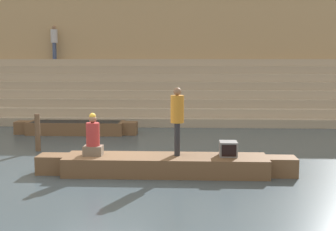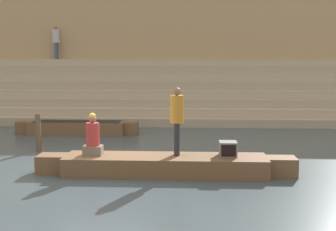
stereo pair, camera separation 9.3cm
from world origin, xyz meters
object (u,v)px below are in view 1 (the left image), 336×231
Objects in this scene: mooring_post at (38,132)px; person_on_steps at (54,40)px; person_standing at (177,116)px; tv_set at (228,149)px; person_rowing at (93,138)px; moored_boat_shore at (76,127)px; rowboat_main at (166,164)px.

person_on_steps reaches higher than mooring_post.
mooring_post is at bearing 156.47° from person_standing.
tv_set is (1.31, -0.07, -0.82)m from person_standing.
person_standing is at bearing 13.73° from person_rowing.
tv_set is 8.29m from moored_boat_shore.
person_rowing reaches higher than moored_boat_shore.
person_on_steps reaches higher than person_rowing.
person_standing is (0.29, 0.13, 1.23)m from rowboat_main.
mooring_post is at bearing -96.39° from moored_boat_shore.
person_standing is 1.46× the size of mooring_post.
rowboat_main is at bearing 175.66° from tv_set.
person_rowing is (-1.88, 0.00, 0.66)m from rowboat_main.
person_rowing is at bearing -72.17° from moored_boat_shore.
person_rowing is 6.63m from moored_boat_shore.
person_rowing is 3.73m from mooring_post.
tv_set is 0.10× the size of moored_boat_shore.
mooring_post reaches higher than rowboat_main.
person_standing is 14.54m from person_on_steps.
rowboat_main is 13.50× the size of tv_set.
tv_set is at bearing -48.48° from moored_boat_shore.
person_on_steps reaches higher than rowboat_main.
mooring_post is (-0.40, -3.44, 0.34)m from moored_boat_shore.
person_on_steps is at bearing 120.44° from person_rowing.
rowboat_main is at bearing -148.23° from person_standing.
mooring_post is at bearing 148.35° from rowboat_main.
moored_boat_shore is at bearing 117.96° from person_rowing.
tv_set is 0.28× the size of person_on_steps.
rowboat_main is at bearing 10.21° from person_rowing.
person_rowing is 0.23× the size of moored_boat_shore.
person_on_steps reaches higher than tv_set.
person_standing is 1.59× the size of person_rowing.
rowboat_main is 6.02× the size of person_rowing.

